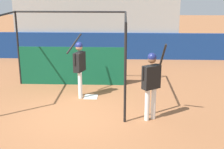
% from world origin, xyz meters
% --- Properties ---
extents(ground_plane, '(60.00, 60.00, 0.00)m').
position_xyz_m(ground_plane, '(0.00, 0.00, 0.00)').
color(ground_plane, '#935B38').
extents(outfield_wall, '(24.00, 0.12, 1.31)m').
position_xyz_m(outfield_wall, '(0.00, 7.04, 0.66)').
color(outfield_wall, navy).
rests_on(outfield_wall, ground).
extents(bleacher_section, '(8.15, 4.00, 3.39)m').
position_xyz_m(bleacher_section, '(0.00, 9.10, 1.69)').
color(bleacher_section, '#9E9E99').
rests_on(bleacher_section, ground).
extents(batting_cage, '(3.99, 3.30, 2.72)m').
position_xyz_m(batting_cage, '(-0.52, 2.36, 1.16)').
color(batting_cage, black).
rests_on(batting_cage, ground).
extents(home_plate, '(0.44, 0.44, 0.02)m').
position_xyz_m(home_plate, '(0.31, 1.53, 0.01)').
color(home_plate, white).
rests_on(home_plate, ground).
extents(player_batter, '(0.62, 1.00, 2.03)m').
position_xyz_m(player_batter, '(-0.04, 1.54, 1.14)').
color(player_batter, white).
rests_on(player_batter, ground).
extents(player_waiting, '(0.67, 0.70, 2.14)m').
position_xyz_m(player_waiting, '(2.15, -0.17, 1.17)').
color(player_waiting, white).
rests_on(player_waiting, ground).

